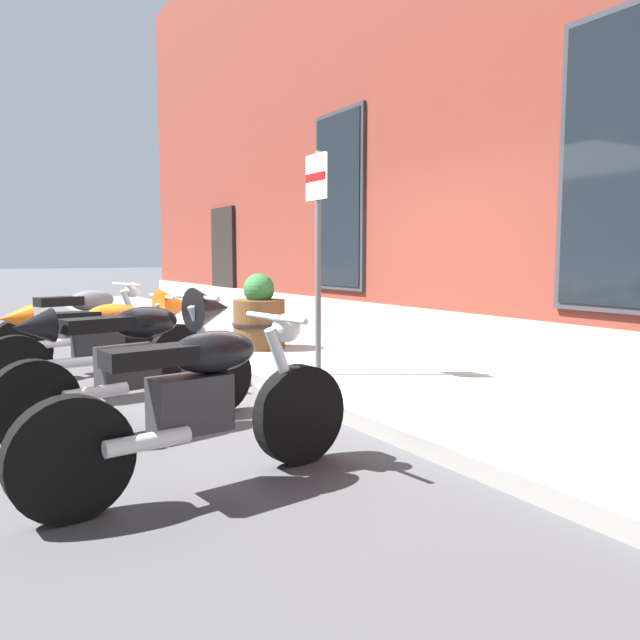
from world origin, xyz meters
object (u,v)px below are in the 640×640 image
Objects in this scene: motorcycle_black_naked at (202,405)px; motorcycle_grey_naked at (86,329)px; parking_sign at (317,231)px; motorcycle_black_sport at (144,354)px; motorcycle_orange_sport at (113,338)px; barrel_planter at (259,318)px.

motorcycle_grey_naked is at bearing 178.13° from motorcycle_black_naked.
motorcycle_black_naked is at bearing -1.87° from motorcycle_grey_naked.
motorcycle_grey_naked is 1.01× the size of motorcycle_black_naked.
parking_sign is (2.08, 1.83, 1.07)m from motorcycle_grey_naked.
motorcycle_grey_naked is 2.69m from motorcycle_black_sport.
motorcycle_orange_sport reaches higher than motorcycle_black_naked.
motorcycle_grey_naked is at bearing 178.49° from motorcycle_black_sport.
parking_sign is 2.21m from barrel_planter.
barrel_planter is at bearing 120.37° from motorcycle_orange_sport.
motorcycle_black_sport is 2.14× the size of barrel_planter.
motorcycle_orange_sport is at bearing -59.63° from barrel_planter.
motorcycle_orange_sport is 2.46m from barrel_planter.
motorcycle_black_sport reaches higher than motorcycle_orange_sport.
motorcycle_black_sport is at bearing 177.43° from motorcycle_black_naked.
motorcycle_black_naked is at bearing -44.27° from parking_sign.
motorcycle_black_sport is 1.41m from motorcycle_black_naked.
barrel_planter is at bearing 150.44° from motorcycle_black_naked.
motorcycle_black_sport is at bearing -40.56° from barrel_planter.
barrel_planter is (0.15, 2.11, 0.03)m from motorcycle_grey_naked.
barrel_planter is at bearing 86.06° from motorcycle_grey_naked.
motorcycle_black_sport is (1.30, -0.05, 0.03)m from motorcycle_orange_sport.
parking_sign is (0.69, 1.85, 1.02)m from motorcycle_orange_sport.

